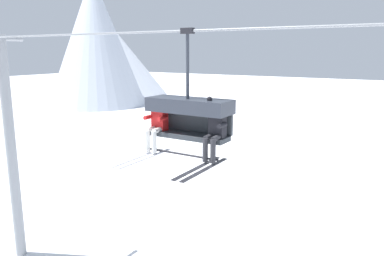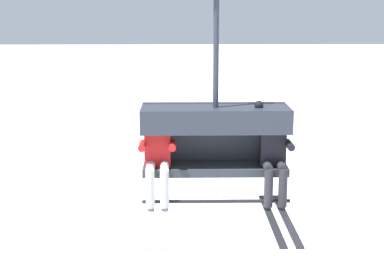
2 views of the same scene
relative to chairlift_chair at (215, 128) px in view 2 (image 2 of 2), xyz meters
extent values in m
cube|color=#33383D|center=(0.00, -0.07, -0.52)|extent=(1.84, 0.48, 0.10)
cube|color=#33383D|center=(0.00, 0.21, -0.24)|extent=(1.84, 0.08, 0.45)
cube|color=#2D333D|center=(0.00, -0.01, 0.13)|extent=(1.87, 0.68, 0.30)
cylinder|color=black|center=(0.00, -0.39, -0.85)|extent=(1.84, 0.04, 0.04)
cylinder|color=#2D333D|center=(0.00, -0.07, 0.96)|extent=(0.07, 0.07, 1.34)
cube|color=red|center=(-0.73, -0.09, -0.21)|extent=(0.32, 0.22, 0.52)
sphere|color=black|center=(-0.73, -0.09, 0.15)|extent=(0.22, 0.22, 0.22)
ellipsoid|color=black|center=(-0.73, -0.19, 0.15)|extent=(0.17, 0.04, 0.08)
cylinder|color=silver|center=(-0.82, -0.26, -0.43)|extent=(0.11, 0.34, 0.11)
cylinder|color=silver|center=(-0.64, -0.26, -0.43)|extent=(0.11, 0.34, 0.11)
cylinder|color=silver|center=(-0.82, -0.43, -0.67)|extent=(0.11, 0.11, 0.48)
cylinder|color=silver|center=(-0.64, -0.43, -0.67)|extent=(0.11, 0.11, 0.48)
cube|color=#B2B2BC|center=(-0.82, -0.73, -0.96)|extent=(0.09, 1.70, 0.02)
cube|color=#B2B2BC|center=(-0.64, -0.73, -0.96)|extent=(0.09, 1.70, 0.02)
cylinder|color=red|center=(-0.92, -0.24, -0.17)|extent=(0.09, 0.30, 0.09)
cylinder|color=red|center=(-0.54, -0.24, -0.17)|extent=(0.09, 0.30, 0.09)
cube|color=black|center=(0.73, -0.09, -0.21)|extent=(0.32, 0.22, 0.52)
sphere|color=#284C93|center=(0.73, -0.09, 0.15)|extent=(0.22, 0.22, 0.22)
ellipsoid|color=black|center=(0.73, -0.19, 0.15)|extent=(0.17, 0.04, 0.08)
cylinder|color=#2D2D33|center=(0.64, -0.26, -0.43)|extent=(0.11, 0.34, 0.11)
cylinder|color=#2D2D33|center=(0.82, -0.26, -0.43)|extent=(0.11, 0.34, 0.11)
cylinder|color=#2D2D33|center=(0.64, -0.43, -0.67)|extent=(0.11, 0.11, 0.48)
cylinder|color=#2D2D33|center=(0.82, -0.43, -0.67)|extent=(0.11, 0.11, 0.48)
cube|color=#232328|center=(0.64, -0.73, -0.96)|extent=(0.09, 1.70, 0.02)
cube|color=#232328|center=(0.82, -0.73, -0.96)|extent=(0.09, 1.70, 0.02)
cylinder|color=black|center=(0.54, -0.09, 0.14)|extent=(0.09, 0.09, 0.30)
sphere|color=black|center=(0.54, -0.09, 0.31)|extent=(0.11, 0.11, 0.11)
cylinder|color=black|center=(0.92, -0.24, -0.17)|extent=(0.09, 0.30, 0.09)
camera|label=1|loc=(4.20, -6.73, 1.27)|focal=35.00mm
camera|label=2|loc=(-0.43, -7.32, 1.58)|focal=55.00mm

